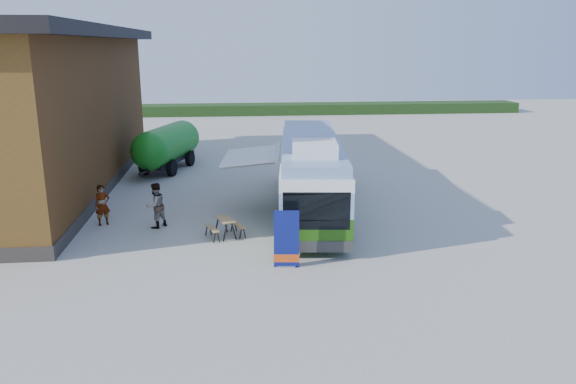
{
  "coord_description": "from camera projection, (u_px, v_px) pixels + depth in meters",
  "views": [
    {
      "loc": [
        -0.71,
        -17.44,
        6.72
      ],
      "look_at": [
        1.3,
        2.58,
        1.4
      ],
      "focal_mm": 35.0,
      "sensor_mm": 36.0,
      "label": 1
    }
  ],
  "objects": [
    {
      "name": "picnic_table",
      "position": [
        225.0,
        223.0,
        20.05
      ],
      "size": [
        1.49,
        1.42,
        0.68
      ],
      "rotation": [
        0.0,
        0.0,
        0.36
      ],
      "color": "#A8844F",
      "rests_on": "ground"
    },
    {
      "name": "person_b",
      "position": [
        156.0,
        205.0,
        21.02
      ],
      "size": [
        1.05,
        1.05,
        1.72
      ],
      "primitive_type": "imported",
      "rotation": [
        0.0,
        0.0,
        -2.35
      ],
      "color": "#999999",
      "rests_on": "ground"
    },
    {
      "name": "barn",
      "position": [
        22.0,
        113.0,
        26.25
      ],
      "size": [
        9.6,
        21.2,
        7.5
      ],
      "color": "brown",
      "rests_on": "ground"
    },
    {
      "name": "banner",
      "position": [
        286.0,
        244.0,
        17.26
      ],
      "size": [
        0.8,
        0.24,
        1.84
      ],
      "rotation": [
        0.0,
        0.0,
        -0.1
      ],
      "color": "navy",
      "rests_on": "ground"
    },
    {
      "name": "slurry_tanker",
      "position": [
        167.0,
        145.0,
        30.5
      ],
      "size": [
        3.25,
        6.42,
        2.45
      ],
      "rotation": [
        0.0,
        0.0,
        -0.3
      ],
      "color": "#17821C",
      "rests_on": "ground"
    },
    {
      "name": "bus",
      "position": [
        311.0,
        171.0,
        22.95
      ],
      "size": [
        3.59,
        11.57,
        3.5
      ],
      "rotation": [
        0.0,
        0.0,
        -0.1
      ],
      "color": "#2F6510",
      "rests_on": "ground"
    },
    {
      "name": "person_a",
      "position": [
        102.0,
        205.0,
        21.34
      ],
      "size": [
        0.68,
        0.59,
        1.57
      ],
      "primitive_type": "imported",
      "rotation": [
        0.0,
        0.0,
        0.47
      ],
      "color": "#999999",
      "rests_on": "ground"
    },
    {
      "name": "ground",
      "position": [
        257.0,
        254.0,
        18.56
      ],
      "size": [
        100.0,
        100.0,
        0.0
      ],
      "primitive_type": "plane",
      "color": "#BCB7AD",
      "rests_on": "ground"
    },
    {
      "name": "awning",
      "position": [
        256.0,
        151.0,
        22.61
      ],
      "size": [
        2.65,
        3.87,
        0.48
      ],
      "rotation": [
        0.0,
        0.0,
        -0.1
      ],
      "color": "white",
      "rests_on": "ground"
    },
    {
      "name": "hedge",
      "position": [
        319.0,
        109.0,
        55.76
      ],
      "size": [
        40.0,
        3.0,
        1.0
      ],
      "primitive_type": "cube",
      "color": "#264419",
      "rests_on": "ground"
    }
  ]
}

